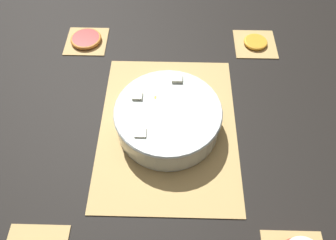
{
  "coord_description": "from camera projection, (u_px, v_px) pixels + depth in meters",
  "views": [
    {
      "loc": [
        -0.49,
        -0.01,
        0.73
      ],
      "look_at": [
        0.0,
        0.0,
        0.04
      ],
      "focal_mm": 35.0,
      "sensor_mm": 36.0,
      "label": 1
    }
  ],
  "objects": [
    {
      "name": "ground_plane",
      "position": [
        168.0,
        128.0,
        0.87
      ],
      "size": [
        6.0,
        6.0,
        0.0
      ],
      "primitive_type": "plane",
      "color": "black"
    },
    {
      "name": "bamboo_mat_center",
      "position": [
        168.0,
        127.0,
        0.87
      ],
      "size": [
        0.49,
        0.36,
        0.01
      ],
      "color": "tan",
      "rests_on": "ground_plane"
    },
    {
      "name": "coaster_mat_near_right",
      "position": [
        255.0,
        44.0,
        1.06
      ],
      "size": [
        0.13,
        0.13,
        0.01
      ],
      "color": "tan",
      "rests_on": "ground_plane"
    },
    {
      "name": "coaster_mat_far_right",
      "position": [
        87.0,
        41.0,
        1.07
      ],
      "size": [
        0.13,
        0.13,
        0.01
      ],
      "color": "tan",
      "rests_on": "ground_plane"
    },
    {
      "name": "fruit_salad_bowl",
      "position": [
        168.0,
        117.0,
        0.84
      ],
      "size": [
        0.27,
        0.27,
        0.08
      ],
      "color": "silver",
      "rests_on": "bamboo_mat_center"
    },
    {
      "name": "orange_slice_whole",
      "position": [
        256.0,
        42.0,
        1.05
      ],
      "size": [
        0.08,
        0.08,
        0.01
      ],
      "color": "orange",
      "rests_on": "coaster_mat_near_right"
    },
    {
      "name": "grapefruit_slice",
      "position": [
        86.0,
        39.0,
        1.06
      ],
      "size": [
        0.1,
        0.1,
        0.01
      ],
      "color": "#B2231E",
      "rests_on": "coaster_mat_far_right"
    }
  ]
}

